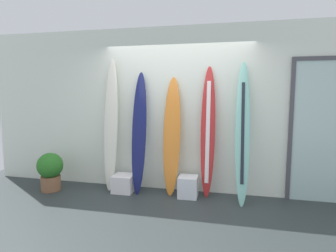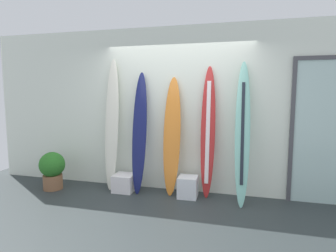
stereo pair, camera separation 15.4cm
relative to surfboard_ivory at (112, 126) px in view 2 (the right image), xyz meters
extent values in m
cube|color=#2C3435|center=(1.14, -1.01, -1.14)|extent=(8.00, 8.00, 0.04)
cube|color=white|center=(1.14, 0.29, 0.28)|extent=(7.20, 0.20, 2.80)
ellipsoid|color=silver|center=(0.00, 0.00, 0.02)|extent=(0.26, 0.34, 2.29)
cone|color=black|center=(0.00, -0.08, -0.92)|extent=(0.07, 0.08, 0.11)
ellipsoid|color=#151B52|center=(0.53, -0.04, -0.10)|extent=(0.27, 0.42, 2.05)
cone|color=black|center=(0.53, -0.14, -0.94)|extent=(0.07, 0.09, 0.11)
ellipsoid|color=orange|center=(1.09, 0.00, -0.14)|extent=(0.29, 0.34, 1.96)
ellipsoid|color=red|center=(1.68, 0.04, -0.06)|extent=(0.23, 0.28, 2.13)
cube|color=white|center=(1.68, 0.01, -0.06)|extent=(0.06, 0.19, 1.64)
cone|color=black|center=(1.68, -0.02, -0.93)|extent=(0.07, 0.08, 0.11)
ellipsoid|color=#84CCBC|center=(2.22, -0.11, -0.03)|extent=(0.24, 0.54, 2.19)
cube|color=#1C232D|center=(2.22, -0.14, -0.02)|extent=(0.06, 0.35, 1.52)
cube|color=white|center=(1.38, -0.10, -0.95)|extent=(0.32, 0.32, 0.34)
cube|color=white|center=(0.27, -0.11, -0.98)|extent=(0.35, 0.35, 0.29)
cube|color=silver|center=(3.53, 0.17, -0.03)|extent=(1.09, 0.02, 2.18)
cube|color=#47474C|center=(2.95, 0.17, -0.03)|extent=(0.06, 0.06, 2.18)
cylinder|color=brown|center=(-1.00, -0.33, -1.00)|extent=(0.33, 0.33, 0.26)
sphere|color=#2B7125|center=(-1.00, -0.33, -0.68)|extent=(0.44, 0.44, 0.44)
camera|label=1|loc=(2.08, -4.55, 0.59)|focal=30.40mm
camera|label=2|loc=(2.23, -4.52, 0.59)|focal=30.40mm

